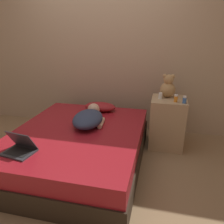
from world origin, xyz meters
The scene contains 11 objects.
ground_plane centered at (0.00, 0.00, 0.00)m, with size 12.00×12.00×0.00m, color #937551.
wall_back centered at (0.00, 1.23, 1.30)m, with size 8.00×0.06×2.60m.
bed centered at (0.00, 0.00, 0.22)m, with size 1.53×1.89×0.44m.
nightstand centered at (1.06, 0.70, 0.35)m, with size 0.46×0.47×0.70m.
pillow centered at (0.07, 0.73, 0.50)m, with size 0.47×0.27×0.12m.
person_lying centered at (0.07, 0.22, 0.52)m, with size 0.42×0.74×0.17m.
laptop centered at (-0.36, -0.60, 0.49)m, with size 0.32×0.27×0.21m.
teddy_bear centered at (1.03, 0.79, 0.84)m, with size 0.21×0.21×0.32m.
bottle_white centered at (0.94, 0.68, 0.74)m, with size 0.05×0.05×0.08m.
bottle_orange centered at (1.14, 0.58, 0.75)m, with size 0.05×0.05×0.10m.
bottle_blue centered at (1.24, 0.55, 0.75)m, with size 0.05×0.05×0.09m.
Camera 1 is at (0.95, -2.23, 1.56)m, focal length 35.00 mm.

